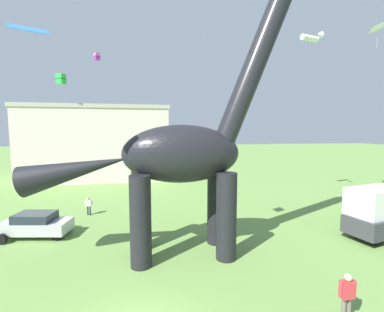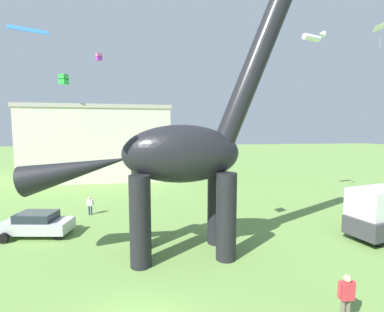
{
  "view_description": "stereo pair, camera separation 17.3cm",
  "coord_description": "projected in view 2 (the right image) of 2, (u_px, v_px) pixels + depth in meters",
  "views": [
    {
      "loc": [
        0.38,
        -8.0,
        6.76
      ],
      "look_at": [
        2.86,
        6.01,
        5.4
      ],
      "focal_mm": 24.28,
      "sensor_mm": 36.0,
      "label": 1
    },
    {
      "loc": [
        0.56,
        -8.03,
        6.76
      ],
      "look_at": [
        2.86,
        6.01,
        5.4
      ],
      "focal_mm": 24.28,
      "sensor_mm": 36.0,
      "label": 2
    }
  ],
  "objects": [
    {
      "name": "person_photographer",
      "position": [
        346.0,
        294.0,
        9.14
      ],
      "size": [
        0.65,
        0.29,
        1.75
      ],
      "rotation": [
        0.0,
        0.0,
        3.64
      ],
      "color": "#6B6056",
      "rests_on": "ground_plane"
    },
    {
      "name": "person_far_spectator",
      "position": [
        90.0,
        204.0,
        20.98
      ],
      "size": [
        0.56,
        0.25,
        1.5
      ],
      "rotation": [
        0.0,
        0.0,
        3.16
      ],
      "color": "#2D3347",
      "rests_on": "ground_plane"
    },
    {
      "name": "dinosaur_sculpture",
      "position": [
        180.0,
        154.0,
        13.91
      ],
      "size": [
        14.68,
        3.11,
        15.35
      ],
      "rotation": [
        0.0,
        0.0,
        -0.21
      ],
      "color": "black",
      "rests_on": "ground_plane"
    },
    {
      "name": "background_building_block",
      "position": [
        104.0,
        142.0,
        38.58
      ],
      "size": [
        19.42,
        11.99,
        10.18
      ],
      "color": "beige",
      "rests_on": "ground_plane"
    },
    {
      "name": "kite_high_right",
      "position": [
        64.0,
        79.0,
        30.55
      ],
      "size": [
        1.07,
        1.07,
        1.15
      ],
      "color": "green"
    },
    {
      "name": "kite_mid_right",
      "position": [
        314.0,
        37.0,
        23.08
      ],
      "size": [
        1.9,
        1.78,
        0.54
      ],
      "color": "white"
    },
    {
      "name": "kite_mid_left",
      "position": [
        28.0,
        30.0,
        9.7
      ],
      "size": [
        1.58,
        1.35,
        0.44
      ],
      "color": "#287AE5"
    },
    {
      "name": "kite_trailing",
      "position": [
        99.0,
        57.0,
        25.37
      ],
      "size": [
        0.64,
        0.64,
        0.66
      ],
      "color": "pink"
    },
    {
      "name": "parked_sedan_left",
      "position": [
        37.0,
        224.0,
        16.76
      ],
      "size": [
        4.44,
        2.46,
        1.55
      ],
      "rotation": [
        0.0,
        0.0,
        -0.17
      ],
      "color": "#B7B7BC",
      "rests_on": "ground_plane"
    },
    {
      "name": "kite_mid_center",
      "position": [
        381.0,
        27.0,
        21.84
      ],
      "size": [
        1.78,
        1.88,
        1.96
      ],
      "color": "white"
    }
  ]
}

